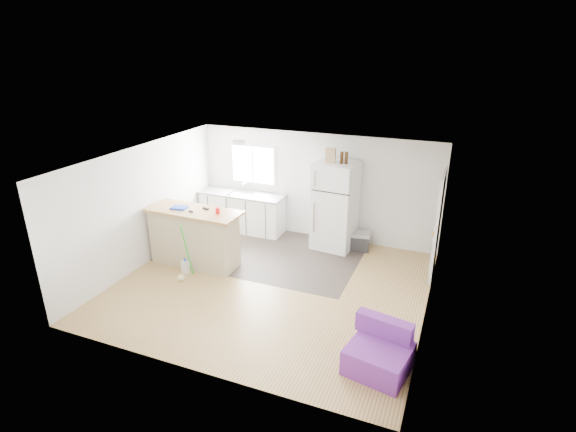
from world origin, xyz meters
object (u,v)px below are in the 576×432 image
object	(u,v)px
kitchen_cabinets	(242,211)
mop	(183,269)
cooler	(358,241)
bottle_right	(346,158)
cardboard_box	(331,155)
red_cup	(218,211)
bottle_left	(342,158)
purple_seat	(379,353)
refrigerator	(335,206)
cleaner_jug	(185,267)
peninsula	(195,237)
blue_tray	(179,208)

from	to	relation	value
kitchen_cabinets	mop	distance (m)	2.63
cooler	bottle_right	distance (m)	1.86
cardboard_box	red_cup	bearing A→B (deg)	-133.45
cardboard_box	bottle_left	world-z (taller)	cardboard_box
purple_seat	kitchen_cabinets	bearing A→B (deg)	148.47
refrigerator	bottle_left	xyz separation A→B (m)	(0.12, -0.07, 1.08)
cleaner_jug	mop	distance (m)	0.30
kitchen_cabinets	mop	size ratio (longest dim) A/B	1.75
cleaner_jug	bottle_left	bearing A→B (deg)	49.34
peninsula	refrigerator	world-z (taller)	refrigerator
peninsula	purple_seat	bearing A→B (deg)	-21.75
red_cup	bottle_left	xyz separation A→B (m)	(1.91, 1.77, 0.80)
kitchen_cabinets	cleaner_jug	xyz separation A→B (m)	(-0.03, -2.36, -0.33)
refrigerator	cleaner_jug	distance (m)	3.35
peninsula	bottle_left	xyz separation A→B (m)	(2.47, 1.78, 1.44)
bottle_right	cardboard_box	bearing A→B (deg)	-174.74
bottle_left	cardboard_box	bearing A→B (deg)	-179.78
kitchen_cabinets	purple_seat	distance (m)	5.45
cooler	cardboard_box	world-z (taller)	cardboard_box
bottle_right	mop	bearing A→B (deg)	-134.15
kitchen_cabinets	refrigerator	xyz separation A→B (m)	(2.30, -0.09, 0.48)
cleaner_jug	refrigerator	bearing A→B (deg)	51.62
blue_tray	red_cup	bearing A→B (deg)	2.68
cooler	purple_seat	world-z (taller)	purple_seat
blue_tray	bottle_right	distance (m)	3.49
bottle_left	purple_seat	bearing A→B (deg)	-65.53
blue_tray	cardboard_box	distance (m)	3.22
refrigerator	cooler	size ratio (longest dim) A/B	3.30
purple_seat	blue_tray	world-z (taller)	blue_tray
kitchen_cabinets	red_cup	distance (m)	2.13
cardboard_box	cleaner_jug	bearing A→B (deg)	-135.23
cleaner_jug	cardboard_box	xyz separation A→B (m)	(2.21, 2.20, 1.92)
red_cup	peninsula	bearing A→B (deg)	-178.95
bottle_right	purple_seat	bearing A→B (deg)	-66.90
peninsula	mop	size ratio (longest dim) A/B	1.63
cardboard_box	peninsula	bearing A→B (deg)	-141.56
red_cup	refrigerator	bearing A→B (deg)	45.69
purple_seat	mop	distance (m)	4.06
peninsula	refrigerator	xyz separation A→B (m)	(2.36, 1.85, 0.36)
red_cup	blue_tray	xyz separation A→B (m)	(-0.84, -0.04, -0.04)
purple_seat	bottle_right	bearing A→B (deg)	124.03
kitchen_cabinets	peninsula	distance (m)	1.94
purple_seat	bottle_left	bearing A→B (deg)	125.40
purple_seat	cleaner_jug	size ratio (longest dim) A/B	3.03
kitchen_cabinets	bottle_right	size ratio (longest dim) A/B	8.25
refrigerator	bottle_left	distance (m)	1.09
refrigerator	bottle_right	distance (m)	1.10
blue_tray	kitchen_cabinets	bearing A→B (deg)	80.34
peninsula	cleaner_jug	size ratio (longest dim) A/B	6.23
peninsula	cooler	xyz separation A→B (m)	(2.88, 1.90, -0.39)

